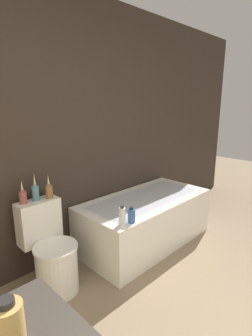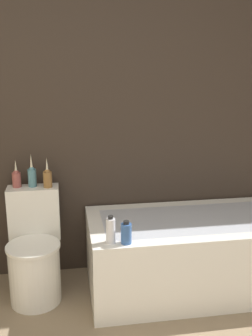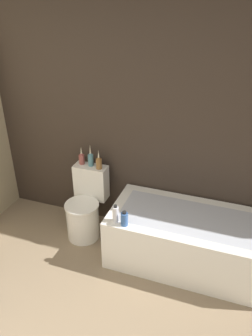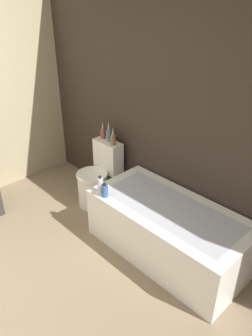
# 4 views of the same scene
# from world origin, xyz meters

# --- Properties ---
(wall_back_tiled) EXTENTS (6.40, 0.06, 2.60)m
(wall_back_tiled) POSITION_xyz_m (0.00, 2.31, 1.30)
(wall_back_tiled) COLOR #332821
(wall_back_tiled) RESTS_ON ground_plane
(bathtub) EXTENTS (1.55, 0.75, 0.54)m
(bathtub) POSITION_xyz_m (0.72, 1.88, 0.27)
(bathtub) COLOR white
(bathtub) RESTS_ON ground
(toilet) EXTENTS (0.37, 0.53, 0.76)m
(toilet) POSITION_xyz_m (-0.44, 1.96, 0.32)
(toilet) COLOR white
(toilet) RESTS_ON ground
(vase_gold) EXTENTS (0.06, 0.06, 0.20)m
(vase_gold) POSITION_xyz_m (-0.55, 2.16, 0.83)
(vase_gold) COLOR #994C47
(vase_gold) RESTS_ON toilet
(vase_silver) EXTENTS (0.06, 0.06, 0.24)m
(vase_silver) POSITION_xyz_m (-0.44, 2.15, 0.84)
(vase_silver) COLOR teal
(vase_silver) RESTS_ON toilet
(vase_bronze) EXTENTS (0.06, 0.06, 0.22)m
(vase_bronze) POSITION_xyz_m (-0.33, 2.12, 0.83)
(vase_bronze) COLOR olive
(vase_bronze) RESTS_ON toilet
(shampoo_bottle_tall) EXTENTS (0.06, 0.06, 0.18)m
(shampoo_bottle_tall) POSITION_xyz_m (0.06, 1.60, 0.62)
(shampoo_bottle_tall) COLOR silver
(shampoo_bottle_tall) RESTS_ON bathtub
(shampoo_bottle_short) EXTENTS (0.07, 0.07, 0.15)m
(shampoo_bottle_short) POSITION_xyz_m (0.15, 1.57, 0.61)
(shampoo_bottle_short) COLOR #335999
(shampoo_bottle_short) RESTS_ON bathtub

